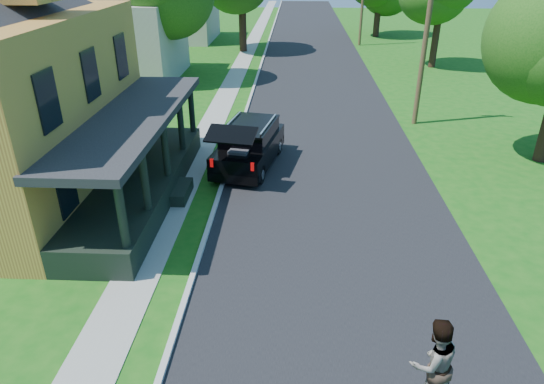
{
  "coord_description": "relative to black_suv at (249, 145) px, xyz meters",
  "views": [
    {
      "loc": [
        -1.37,
        -9.35,
        8.02
      ],
      "look_at": [
        -1.97,
        3.0,
        1.81
      ],
      "focal_mm": 32.0,
      "sensor_mm": 36.0,
      "label": 1
    }
  ],
  "objects": [
    {
      "name": "black_suv",
      "position": [
        0.0,
        0.0,
        0.0
      ],
      "size": [
        2.75,
        5.3,
        2.35
      ],
      "rotation": [
        0.0,
        0.0,
        -0.18
      ],
      "color": "black",
      "rests_on": "ground"
    },
    {
      "name": "utility_pole_near",
      "position": [
        7.98,
        5.84,
        3.5
      ],
      "size": [
        1.58,
        0.28,
        8.52
      ],
      "rotation": [
        0.0,
        0.0,
        -0.1
      ],
      "color": "#412B1E",
      "rests_on": "ground"
    },
    {
      "name": "curb",
      "position": [
        -0.85,
        11.0,
        -0.9
      ],
      "size": [
        0.15,
        120.0,
        0.12
      ],
      "primitive_type": "cube",
      "color": "#B0AFAA",
      "rests_on": "ground"
    },
    {
      "name": "skateboarder",
      "position": [
        4.35,
        -12.0,
        0.64
      ],
      "size": [
        1.06,
        0.92,
        1.84
      ],
      "rotation": [
        0.0,
        0.0,
        3.43
      ],
      "color": "black",
      "rests_on": "ground"
    },
    {
      "name": "front_walk",
      "position": [
        -6.3,
        -3.0,
        -0.9
      ],
      "size": [
        6.5,
        1.2,
        0.03
      ],
      "primitive_type": "cube",
      "color": "gray",
      "rests_on": "ground"
    },
    {
      "name": "neighbor_house_mid",
      "position": [
        -10.3,
        15.0,
        3.29
      ],
      "size": [
        12.78,
        12.78,
        8.3
      ],
      "color": "#B9B5A3",
      "rests_on": "ground"
    },
    {
      "name": "ground",
      "position": [
        3.2,
        -9.0,
        -0.9
      ],
      "size": [
        140.0,
        140.0,
        0.0
      ],
      "primitive_type": "plane",
      "color": "#125611",
      "rests_on": "ground"
    },
    {
      "name": "sidewalk",
      "position": [
        -2.4,
        11.0,
        -0.9
      ],
      "size": [
        1.3,
        120.0,
        0.03
      ],
      "primitive_type": "cube",
      "color": "gray",
      "rests_on": "ground"
    },
    {
      "name": "street",
      "position": [
        3.2,
        11.0,
        -0.9
      ],
      "size": [
        8.0,
        120.0,
        0.02
      ],
      "primitive_type": "cube",
      "color": "black",
      "rests_on": "ground"
    }
  ]
}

